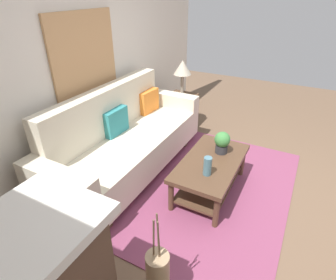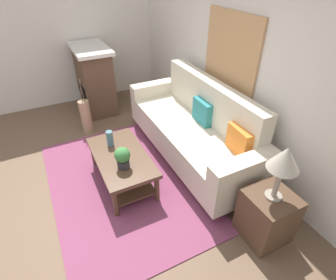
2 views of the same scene
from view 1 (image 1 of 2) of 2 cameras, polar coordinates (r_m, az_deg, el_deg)
The scene contains 15 objects.
ground_plane at distance 3.27m, azimuth 17.48°, elevation -12.50°, with size 9.47×9.47×0.00m, color brown.
wall_back at distance 3.53m, azimuth -16.10°, elevation 15.86°, with size 5.47×0.10×2.70m, color silver.
area_rug at distance 3.34m, azimuth 9.06°, elevation -10.12°, with size 2.56×1.73×0.01m, color #843D5B.
couch at distance 3.43m, azimuth -8.94°, elevation -0.31°, with size 2.42×0.84×1.08m.
throw_pillow_teal at distance 3.39m, azimuth -10.97°, elevation 3.84°, with size 0.36×0.12×0.32m, color teal.
throw_pillow_orange at distance 3.96m, azimuth -4.15°, elevation 8.14°, with size 0.36×0.12×0.32m, color orange.
coffee_table at distance 3.13m, azimuth 8.92°, elevation -6.07°, with size 1.10×0.60×0.43m.
tabletop_vase at distance 2.79m, azimuth 8.30°, elevation -5.45°, with size 0.08×0.08×0.20m, color slate.
potted_plant_tabletop at distance 3.16m, azimuth 11.29°, elevation -0.37°, with size 0.18×0.18×0.26m.
side_table at distance 4.63m, azimuth 2.84°, elevation 6.11°, with size 0.44×0.44×0.56m, color #513826.
table_lamp at distance 4.40m, azimuth 3.08°, elevation 14.68°, with size 0.28×0.28×0.57m.
floor_vase_branch_a at distance 1.84m, azimuth -2.05°, elevation -19.45°, with size 0.01×0.01×0.36m, color brown.
floor_vase_branch_b at distance 1.83m, azimuth -3.04°, elevation -19.87°, with size 0.01×0.01×0.36m, color brown.
floor_vase_branch_c at distance 1.82m, azimuth -2.04°, elevation -20.27°, with size 0.01×0.01×0.36m, color brown.
framed_painting at distance 3.37m, azimuth -16.97°, elevation 16.30°, with size 0.99×0.03×0.98m, color tan.
Camera 1 is at (-2.48, -0.23, 2.12)m, focal length 29.03 mm.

